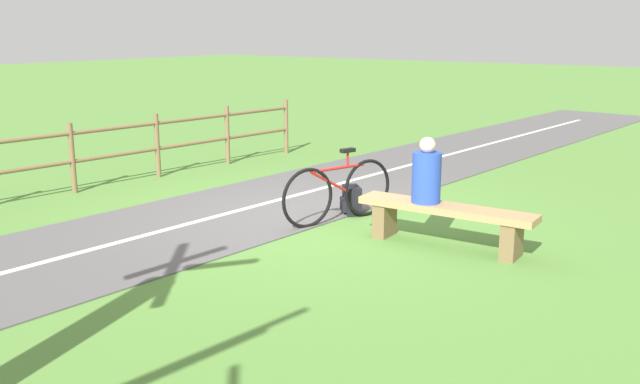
{
  "coord_description": "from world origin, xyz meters",
  "views": [
    {
      "loc": [
        -5.29,
        6.99,
        2.42
      ],
      "look_at": [
        -1.19,
        1.42,
        0.78
      ],
      "focal_mm": 39.01,
      "sensor_mm": 36.0,
      "label": 1
    }
  ],
  "objects_px": {
    "bench": "(445,217)",
    "bicycle": "(338,191)",
    "backpack": "(351,200)",
    "person_seated": "(427,175)"
  },
  "relations": [
    {
      "from": "person_seated",
      "to": "backpack",
      "type": "distance_m",
      "value": 1.63
    },
    {
      "from": "bicycle",
      "to": "backpack",
      "type": "bearing_deg",
      "value": -152.11
    },
    {
      "from": "bench",
      "to": "person_seated",
      "type": "xyz_separation_m",
      "value": [
        0.25,
        0.01,
        0.46
      ]
    },
    {
      "from": "person_seated",
      "to": "backpack",
      "type": "xyz_separation_m",
      "value": [
        1.39,
        -0.57,
        -0.62
      ]
    },
    {
      "from": "bench",
      "to": "bicycle",
      "type": "xyz_separation_m",
      "value": [
        1.56,
        -0.14,
        0.05
      ]
    },
    {
      "from": "bicycle",
      "to": "backpack",
      "type": "xyz_separation_m",
      "value": [
        0.08,
        -0.41,
        -0.21
      ]
    },
    {
      "from": "bench",
      "to": "bicycle",
      "type": "distance_m",
      "value": 1.57
    },
    {
      "from": "bench",
      "to": "bicycle",
      "type": "relative_size",
      "value": 1.25
    },
    {
      "from": "bench",
      "to": "bicycle",
      "type": "height_order",
      "value": "bicycle"
    },
    {
      "from": "bench",
      "to": "backpack",
      "type": "xyz_separation_m",
      "value": [
        1.64,
        -0.55,
        -0.16
      ]
    }
  ]
}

